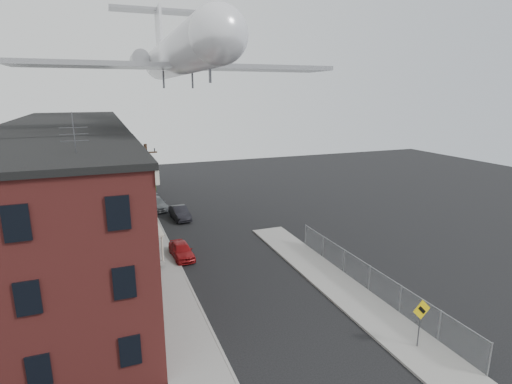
# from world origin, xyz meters

# --- Properties ---
(ground) EXTENTS (120.00, 120.00, 0.00)m
(ground) POSITION_xyz_m (0.00, 0.00, 0.00)
(ground) COLOR black
(ground) RESTS_ON ground
(sidewalk_left) EXTENTS (3.00, 62.00, 0.12)m
(sidewalk_left) POSITION_xyz_m (-5.50, 24.00, 0.06)
(sidewalk_left) COLOR gray
(sidewalk_left) RESTS_ON ground
(sidewalk_right) EXTENTS (3.00, 26.00, 0.12)m
(sidewalk_right) POSITION_xyz_m (5.50, 6.00, 0.06)
(sidewalk_right) COLOR gray
(sidewalk_right) RESTS_ON ground
(curb_left) EXTENTS (0.15, 62.00, 0.14)m
(curb_left) POSITION_xyz_m (-4.05, 24.00, 0.07)
(curb_left) COLOR gray
(curb_left) RESTS_ON ground
(curb_right) EXTENTS (0.15, 26.00, 0.14)m
(curb_right) POSITION_xyz_m (4.05, 6.00, 0.07)
(curb_right) COLOR gray
(curb_right) RESTS_ON ground
(corner_building) EXTENTS (10.31, 12.30, 12.15)m
(corner_building) POSITION_xyz_m (-12.00, 7.00, 5.16)
(corner_building) COLOR #3C1413
(corner_building) RESTS_ON ground
(row_house_a) EXTENTS (11.98, 7.00, 10.30)m
(row_house_a) POSITION_xyz_m (-11.96, 16.50, 5.13)
(row_house_a) COLOR slate
(row_house_a) RESTS_ON ground
(row_house_b) EXTENTS (11.98, 7.00, 10.30)m
(row_house_b) POSITION_xyz_m (-11.96, 23.50, 5.13)
(row_house_b) COLOR slate
(row_house_b) RESTS_ON ground
(row_house_c) EXTENTS (11.98, 7.00, 10.30)m
(row_house_c) POSITION_xyz_m (-11.96, 30.50, 5.13)
(row_house_c) COLOR slate
(row_house_c) RESTS_ON ground
(row_house_d) EXTENTS (11.98, 7.00, 10.30)m
(row_house_d) POSITION_xyz_m (-11.96, 37.50, 5.13)
(row_house_d) COLOR slate
(row_house_d) RESTS_ON ground
(row_house_e) EXTENTS (11.98, 7.00, 10.30)m
(row_house_e) POSITION_xyz_m (-11.96, 44.50, 5.13)
(row_house_e) COLOR slate
(row_house_e) RESTS_ON ground
(chainlink_fence) EXTENTS (0.06, 18.06, 1.90)m
(chainlink_fence) POSITION_xyz_m (7.00, 5.00, 1.00)
(chainlink_fence) COLOR gray
(chainlink_fence) RESTS_ON ground
(warning_sign) EXTENTS (1.10, 0.11, 2.80)m
(warning_sign) POSITION_xyz_m (5.60, -1.03, 1.88)
(warning_sign) COLOR #515156
(warning_sign) RESTS_ON ground
(utility_pole) EXTENTS (1.80, 0.26, 9.00)m
(utility_pole) POSITION_xyz_m (-5.60, 18.00, 4.67)
(utility_pole) COLOR black
(utility_pole) RESTS_ON ground
(street_tree) EXTENTS (3.22, 3.20, 5.20)m
(street_tree) POSITION_xyz_m (-5.27, 27.92, 3.45)
(street_tree) COLOR black
(street_tree) RESTS_ON ground
(car_near) EXTENTS (1.75, 3.91, 1.31)m
(car_near) POSITION_xyz_m (-3.60, 15.21, 0.65)
(car_near) COLOR maroon
(car_near) RESTS_ON ground
(car_mid) EXTENTS (1.84, 4.29, 1.38)m
(car_mid) POSITION_xyz_m (-1.80, 25.45, 0.69)
(car_mid) COLOR black
(car_mid) RESTS_ON ground
(car_far) EXTENTS (2.47, 4.87, 1.36)m
(car_far) POSITION_xyz_m (-3.60, 30.17, 0.68)
(car_far) COLOR gray
(car_far) RESTS_ON ground
(airplane) EXTENTS (24.93, 28.46, 8.29)m
(airplane) POSITION_xyz_m (-2.22, 20.31, 16.09)
(airplane) COLOR white
(airplane) RESTS_ON ground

